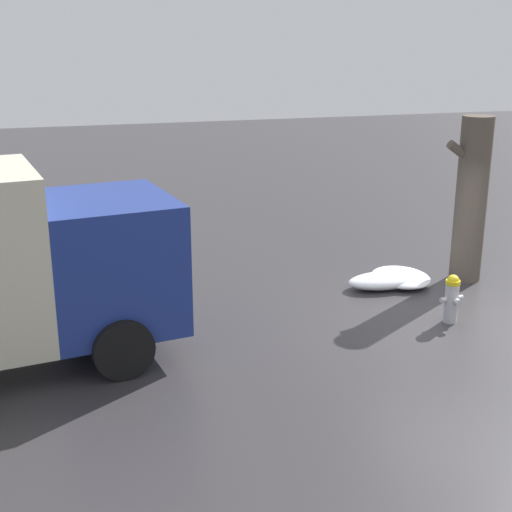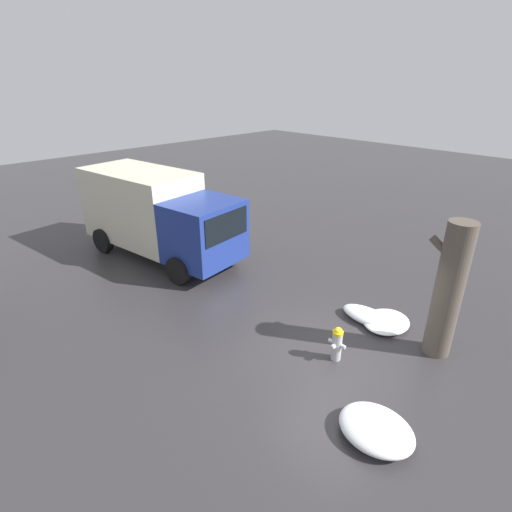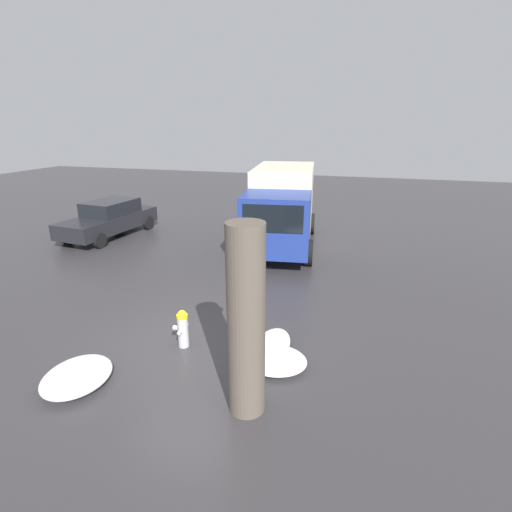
# 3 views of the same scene
# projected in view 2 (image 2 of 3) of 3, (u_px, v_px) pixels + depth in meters

# --- Properties ---
(ground_plane) EXTENTS (60.00, 60.00, 0.00)m
(ground_plane) POSITION_uv_depth(u_px,v_px,m) (335.00, 359.00, 9.34)
(ground_plane) COLOR #333033
(fire_hydrant) EXTENTS (0.44, 0.34, 0.87)m
(fire_hydrant) POSITION_uv_depth(u_px,v_px,m) (337.00, 343.00, 9.15)
(fire_hydrant) COLOR #B7B7BC
(fire_hydrant) RESTS_ON ground_plane
(tree_trunk) EXTENTS (0.94, 0.62, 3.29)m
(tree_trunk) POSITION_uv_depth(u_px,v_px,m) (448.00, 291.00, 8.91)
(tree_trunk) COLOR brown
(tree_trunk) RESTS_ON ground_plane
(delivery_truck) EXTENTS (6.50, 3.18, 3.00)m
(delivery_truck) POSITION_uv_depth(u_px,v_px,m) (157.00, 213.00, 14.07)
(delivery_truck) COLOR navy
(delivery_truck) RESTS_ON ground_plane
(snow_pile_by_hydrant) EXTENTS (1.14, 1.34, 0.24)m
(snow_pile_by_hydrant) POSITION_uv_depth(u_px,v_px,m) (386.00, 322.00, 10.53)
(snow_pile_by_hydrant) COLOR white
(snow_pile_by_hydrant) RESTS_ON ground_plane
(snow_pile_curbside) EXTENTS (1.54, 0.75, 0.30)m
(snow_pile_curbside) POSITION_uv_depth(u_px,v_px,m) (369.00, 317.00, 10.69)
(snow_pile_curbside) COLOR white
(snow_pile_curbside) RESTS_ON ground_plane
(snow_pile_by_tree) EXTENTS (1.41, 1.18, 0.35)m
(snow_pile_by_tree) POSITION_uv_depth(u_px,v_px,m) (376.00, 429.00, 7.27)
(snow_pile_by_tree) COLOR white
(snow_pile_by_tree) RESTS_ON ground_plane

